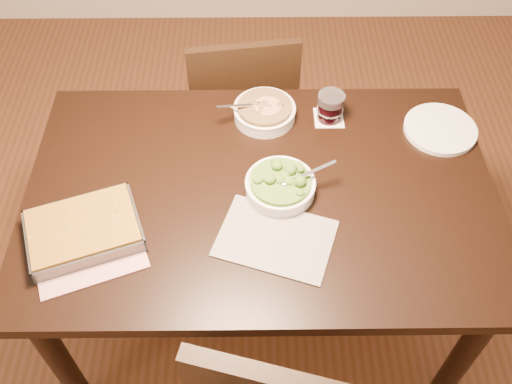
% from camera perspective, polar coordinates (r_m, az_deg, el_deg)
% --- Properties ---
extents(ground, '(4.00, 4.00, 0.00)m').
position_cam_1_polar(ground, '(2.33, 0.33, -11.53)').
color(ground, '#4B2B15').
rests_on(ground, ground).
extents(table, '(1.40, 0.90, 0.75)m').
position_cam_1_polar(table, '(1.77, 0.43, -1.71)').
color(table, black).
rests_on(table, ground).
extents(magazine_a, '(0.35, 0.30, 0.01)m').
position_cam_1_polar(magazine_a, '(1.63, -16.33, -5.81)').
color(magazine_a, '#A83044').
rests_on(magazine_a, table).
extents(magazine_b, '(0.37, 0.31, 0.01)m').
position_cam_1_polar(magazine_b, '(1.59, 1.97, -4.65)').
color(magazine_b, '#28272F').
rests_on(magazine_b, table).
extents(coaster, '(0.10, 0.10, 0.00)m').
position_cam_1_polar(coaster, '(1.92, 7.28, 7.36)').
color(coaster, white).
rests_on(coaster, table).
extents(stew_bowl, '(0.22, 0.21, 0.08)m').
position_cam_1_polar(stew_bowl, '(1.89, 0.86, 8.10)').
color(stew_bowl, white).
rests_on(stew_bowl, table).
extents(broccoli_bowl, '(0.23, 0.21, 0.08)m').
position_cam_1_polar(broccoli_bowl, '(1.67, 2.45, 0.67)').
color(broccoli_bowl, white).
rests_on(broccoli_bowl, table).
extents(baking_dish, '(0.36, 0.31, 0.05)m').
position_cam_1_polar(baking_dish, '(1.65, -16.84, -3.70)').
color(baking_dish, silver).
rests_on(baking_dish, table).
extents(wine_tumbler, '(0.09, 0.09, 0.10)m').
position_cam_1_polar(wine_tumbler, '(1.89, 7.44, 8.50)').
color(wine_tumbler, black).
rests_on(wine_tumbler, coaster).
extents(dinner_plate, '(0.23, 0.23, 0.02)m').
position_cam_1_polar(dinner_plate, '(1.95, 17.94, 6.00)').
color(dinner_plate, white).
rests_on(dinner_plate, table).
extents(chair_far, '(0.46, 0.46, 0.87)m').
position_cam_1_polar(chair_far, '(2.34, -1.44, 8.44)').
color(chair_far, black).
rests_on(chair_far, ground).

